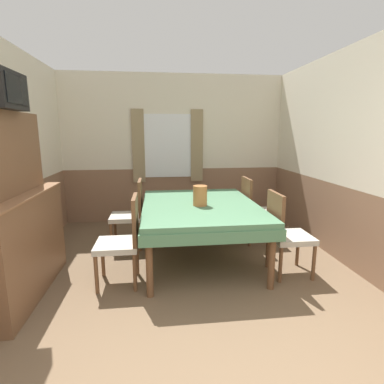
# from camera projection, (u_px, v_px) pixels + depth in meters

# --- Properties ---
(wall_back) EXTENTS (4.28, 0.10, 2.60)m
(wall_back) POSITION_uv_depth(u_px,v_px,m) (174.00, 149.00, 5.38)
(wall_back) COLOR silver
(wall_back) RESTS_ON ground_plane
(wall_right) EXTENTS (0.05, 4.85, 2.60)m
(wall_right) POSITION_uv_depth(u_px,v_px,m) (358.00, 159.00, 3.43)
(wall_right) COLOR silver
(wall_right) RESTS_ON ground_plane
(dining_table) EXTENTS (1.43, 1.88, 0.73)m
(dining_table) POSITION_uv_depth(u_px,v_px,m) (200.00, 211.00, 3.75)
(dining_table) COLOR #4C7A56
(dining_table) RESTS_ON ground_plane
(chair_left_far) EXTENTS (0.44, 0.44, 0.96)m
(chair_left_far) POSITION_uv_depth(u_px,v_px,m) (132.00, 212.00, 4.19)
(chair_left_far) COLOR brown
(chair_left_far) RESTS_ON ground_plane
(chair_right_far) EXTENTS (0.44, 0.44, 0.96)m
(chair_right_far) POSITION_uv_depth(u_px,v_px,m) (254.00, 208.00, 4.40)
(chair_right_far) COLOR brown
(chair_right_far) RESTS_ON ground_plane
(chair_right_near) EXTENTS (0.44, 0.44, 0.96)m
(chair_right_near) POSITION_uv_depth(u_px,v_px,m) (285.00, 231.00, 3.36)
(chair_right_near) COLOR brown
(chair_right_near) RESTS_ON ground_plane
(chair_left_near) EXTENTS (0.44, 0.44, 0.96)m
(chair_left_near) POSITION_uv_depth(u_px,v_px,m) (124.00, 238.00, 3.15)
(chair_left_near) COLOR brown
(chair_left_near) RESTS_ON ground_plane
(sideboard) EXTENTS (0.46, 1.46, 1.80)m
(sideboard) POSITION_uv_depth(u_px,v_px,m) (13.00, 222.00, 2.87)
(sideboard) COLOR brown
(sideboard) RESTS_ON ground_plane
(tv) EXTENTS (0.29, 0.49, 0.32)m
(tv) POSITION_uv_depth(u_px,v_px,m) (0.00, 90.00, 2.58)
(tv) COLOR black
(tv) RESTS_ON sideboard
(vase) EXTENTS (0.17, 0.17, 0.24)m
(vase) POSITION_uv_depth(u_px,v_px,m) (200.00, 196.00, 3.62)
(vase) COLOR #B26B38
(vase) RESTS_ON dining_table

